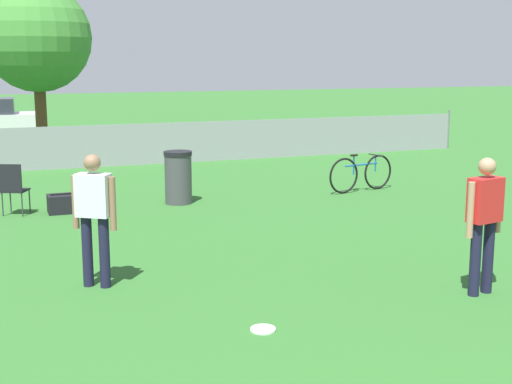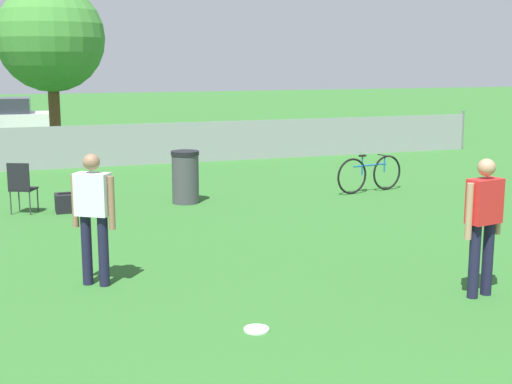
{
  "view_description": "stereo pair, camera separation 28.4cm",
  "coord_description": "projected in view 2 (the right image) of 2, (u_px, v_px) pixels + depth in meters",
  "views": [
    {
      "loc": [
        -2.67,
        -0.74,
        2.79
      ],
      "look_at": [
        0.69,
        7.93,
        1.05
      ],
      "focal_mm": 50.0,
      "sensor_mm": 36.0,
      "label": 1
    },
    {
      "loc": [
        -2.4,
        -0.84,
        2.79
      ],
      "look_at": [
        0.69,
        7.93,
        1.05
      ],
      "focal_mm": 50.0,
      "sensor_mm": 36.0,
      "label": 2
    }
  ],
  "objects": [
    {
      "name": "fence_backline",
      "position": [
        103.0,
        146.0,
        18.66
      ],
      "size": [
        22.27,
        0.07,
        1.21
      ],
      "color": "gray",
      "rests_on": "ground_plane"
    },
    {
      "name": "parked_car_white",
      "position": [
        0.0,
        119.0,
        25.11
      ],
      "size": [
        4.09,
        1.99,
        1.45
      ],
      "rotation": [
        0.0,
        0.0,
        -0.07
      ],
      "color": "black",
      "rests_on": "ground_plane"
    },
    {
      "name": "gear_bag_sideline",
      "position": [
        76.0,
        202.0,
        13.24
      ],
      "size": [
        0.75,
        0.41,
        0.36
      ],
      "color": "black",
      "rests_on": "ground_plane"
    },
    {
      "name": "player_thrower_red",
      "position": [
        484.0,
        218.0,
        8.34
      ],
      "size": [
        0.56,
        0.3,
        1.66
      ],
      "rotation": [
        0.0,
        0.0,
        0.21
      ],
      "color": "#191933",
      "rests_on": "ground_plane"
    },
    {
      "name": "player_receiver_white",
      "position": [
        93.0,
        210.0,
        8.76
      ],
      "size": [
        0.49,
        0.42,
        1.66
      ],
      "rotation": [
        0.0,
        0.0,
        -0.6
      ],
      "color": "#191933",
      "rests_on": "ground_plane"
    },
    {
      "name": "bicycle_sideline",
      "position": [
        370.0,
        174.0,
        15.11
      ],
      "size": [
        1.69,
        0.49,
        0.81
      ],
      "rotation": [
        0.0,
        0.0,
        0.2
      ],
      "color": "black",
      "rests_on": "ground_plane"
    },
    {
      "name": "trash_bin",
      "position": [
        185.0,
        177.0,
        13.93
      ],
      "size": [
        0.55,
        0.55,
        1.03
      ],
      "color": "#3F3F44",
      "rests_on": "ground_plane"
    },
    {
      "name": "frisbee_disc",
      "position": [
        256.0,
        329.0,
        7.43
      ],
      "size": [
        0.27,
        0.27,
        0.03
      ],
      "color": "white",
      "rests_on": "ground_plane"
    },
    {
      "name": "folding_chair_sideline",
      "position": [
        21.0,
        185.0,
        12.95
      ],
      "size": [
        0.54,
        0.54,
        0.95
      ],
      "rotation": [
        0.0,
        0.0,
        2.71
      ],
      "color": "#333338",
      "rests_on": "ground_plane"
    },
    {
      "name": "tree_near_pole",
      "position": [
        51.0,
        39.0,
        19.88
      ],
      "size": [
        3.01,
        3.01,
        4.87
      ],
      "color": "brown",
      "rests_on": "ground_plane"
    }
  ]
}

